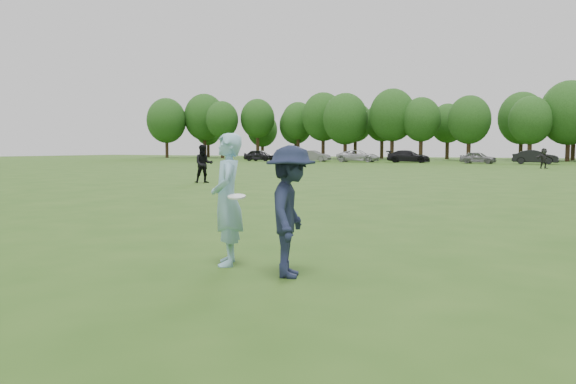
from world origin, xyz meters
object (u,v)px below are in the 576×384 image
defender (291,211)px  player_far_a (204,164)px  car_e (478,158)px  car_f (535,157)px  car_b (314,156)px  player_far_d (544,158)px  car_a (260,155)px  car_d (408,156)px  car_c (358,156)px  thrower (227,199)px

defender → player_far_a: bearing=19.1°
car_e → car_f: bearing=-79.2°
car_b → car_e: 20.42m
player_far_d → car_e: (-7.31, 13.02, -0.22)m
car_a → car_d: 19.97m
defender → car_b: 65.02m
car_b → defender: bearing=-159.4°
car_b → car_d: size_ratio=0.85×
car_d → car_f: (14.05, -0.23, 0.03)m
car_b → car_f: bearing=-92.7°
defender → car_e: size_ratio=0.47×
player_far_d → car_a: size_ratio=0.40×
car_a → car_c: (13.65, 1.02, -0.02)m
car_a → car_c: car_a is taller
defender → car_b: (-26.38, 59.43, -0.22)m
defender → car_a: size_ratio=0.42×
defender → car_e: bearing=-13.8°
car_b → car_e: bearing=-93.5°
car_b → car_e: car_b is taller
thrower → car_e: thrower is taller
car_a → car_d: (19.93, 1.24, -0.02)m
car_e → car_d: bearing=92.7°
thrower → car_f: thrower is taller
defender → car_e: (-5.97, 59.36, -0.26)m
player_far_d → car_f: (-1.39, 13.40, -0.12)m
player_far_a → car_b: bearing=66.4°
car_b → car_c: 6.01m
car_a → car_e: (28.07, 0.63, -0.09)m
car_a → car_e: size_ratio=1.13×
car_a → car_d: car_a is taller
car_b → thrower: bearing=-160.3°
thrower → car_c: (-19.15, 59.48, -0.28)m
defender → car_f: 59.74m
car_e → car_f: 5.93m
player_far_a → car_a: size_ratio=0.44×
car_f → car_a: bearing=90.5°
player_far_d → car_a: player_far_d is taller
player_far_a → player_far_d: bearing=23.1°
car_b → car_c: size_ratio=0.81×
player_far_a → car_e: 43.30m
player_far_d → car_f: 13.48m
car_e → thrower: bearing=-168.4°
player_far_d → car_c: 25.53m
car_b → car_c: (6.00, 0.32, 0.03)m
player_far_d → car_b: 30.66m
car_d → thrower: bearing=-172.6°
player_far_d → thrower: bearing=-124.8°
thrower → car_e: size_ratio=0.52×
player_far_d → car_e: 14.93m
thrower → car_a: thrower is taller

